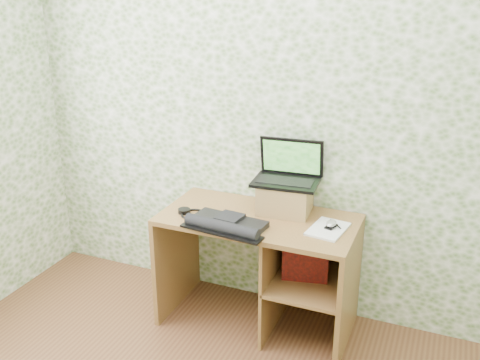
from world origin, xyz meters
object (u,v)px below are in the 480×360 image
at_px(desk, 271,256).
at_px(riser, 285,198).
at_px(laptop, 288,172).
at_px(notepad, 328,229).
at_px(keyboard, 226,224).

relative_size(desk, riser, 3.83).
distance_m(desk, laptop, 0.54).
relative_size(laptop, notepad, 1.54).
bearing_deg(laptop, desk, -110.15).
relative_size(riser, notepad, 1.16).
xyz_separation_m(laptop, keyboard, (-0.24, -0.40, -0.23)).
relative_size(desk, laptop, 2.88).
xyz_separation_m(desk, riser, (0.04, 0.12, 0.36)).
bearing_deg(laptop, keyboard, -126.16).
relative_size(desk, keyboard, 2.33).
bearing_deg(laptop, notepad, -36.88).
bearing_deg(laptop, riser, -94.57).
distance_m(laptop, notepad, 0.44).
bearing_deg(desk, laptop, 74.43).
height_order(desk, keyboard, keyboard).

